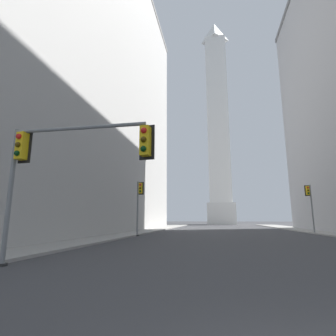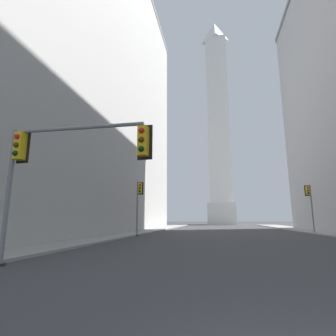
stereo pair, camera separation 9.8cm
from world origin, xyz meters
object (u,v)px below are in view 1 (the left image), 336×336
at_px(obelisk, 218,121).
at_px(traffic_light_mid_right, 310,201).
at_px(traffic_light_near_left, 60,157).
at_px(traffic_light_mid_left, 139,200).

height_order(obelisk, traffic_light_mid_right, obelisk).
height_order(traffic_light_near_left, traffic_light_mid_left, traffic_light_mid_left).
bearing_deg(traffic_light_mid_left, traffic_light_mid_right, 22.94).
bearing_deg(traffic_light_mid_left, traffic_light_near_left, -83.26).
relative_size(obelisk, traffic_light_mid_left, 12.66).
xyz_separation_m(traffic_light_near_left, traffic_light_mid_left, (-2.09, 17.65, -0.34)).
distance_m(obelisk, traffic_light_mid_right, 58.64).
bearing_deg(traffic_light_mid_right, traffic_light_near_left, -123.57).
relative_size(traffic_light_mid_right, traffic_light_near_left, 0.99).
distance_m(traffic_light_mid_right, traffic_light_near_left, 30.93).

